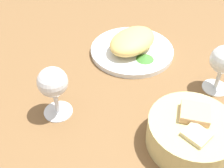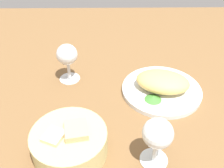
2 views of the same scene
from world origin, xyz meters
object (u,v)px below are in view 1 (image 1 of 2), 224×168
(wine_glass_far, at_px, (224,62))
(plate, at_px, (132,50))
(bread_basket, at_px, (191,132))
(wine_glass_near, at_px, (53,85))

(wine_glass_far, bearing_deg, plate, -103.35)
(plate, xyz_separation_m, wine_glass_far, (0.06, 0.24, 0.08))
(bread_basket, xyz_separation_m, wine_glass_near, (0.04, -0.29, 0.05))
(wine_glass_near, height_order, wine_glass_far, wine_glass_near)
(plate, bearing_deg, bread_basket, 41.26)
(plate, height_order, bread_basket, bread_basket)
(bread_basket, height_order, wine_glass_near, wine_glass_near)
(wine_glass_near, bearing_deg, wine_glass_far, 125.85)
(plate, distance_m, wine_glass_near, 0.30)
(bread_basket, xyz_separation_m, wine_glass_far, (-0.19, 0.03, 0.05))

